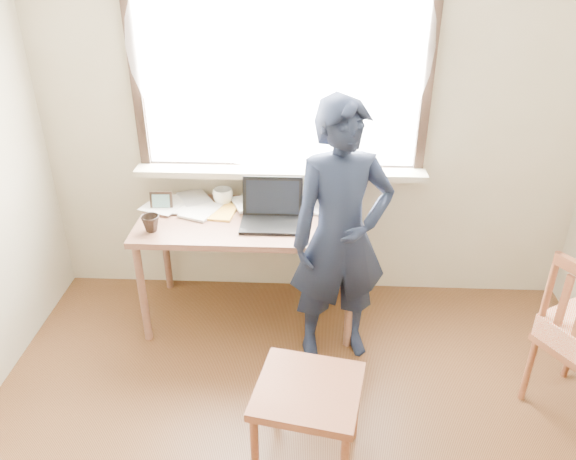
{
  "coord_description": "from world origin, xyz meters",
  "views": [
    {
      "loc": [
        0.01,
        -1.42,
        2.33
      ],
      "look_at": [
        -0.11,
        0.95,
        1.03
      ],
      "focal_mm": 35.0,
      "sensor_mm": 36.0,
      "label": 1
    }
  ],
  "objects_px": {
    "laptop": "(272,213)",
    "work_chair": "(308,399)",
    "desk": "(249,229)",
    "person": "(341,237)",
    "mug_dark": "(151,223)",
    "mug_white": "(223,196)"
  },
  "relations": [
    {
      "from": "laptop",
      "to": "work_chair",
      "type": "relative_size",
      "value": 0.67
    },
    {
      "from": "desk",
      "to": "mug_white",
      "type": "height_order",
      "value": "mug_white"
    },
    {
      "from": "laptop",
      "to": "person",
      "type": "height_order",
      "value": "person"
    },
    {
      "from": "work_chair",
      "to": "laptop",
      "type": "bearing_deg",
      "value": 102.13
    },
    {
      "from": "laptop",
      "to": "work_chair",
      "type": "bearing_deg",
      "value": -77.87
    },
    {
      "from": "desk",
      "to": "mug_dark",
      "type": "bearing_deg",
      "value": -162.01
    },
    {
      "from": "laptop",
      "to": "mug_white",
      "type": "xyz_separation_m",
      "value": [
        -0.33,
        0.23,
        -0.01
      ]
    },
    {
      "from": "work_chair",
      "to": "person",
      "type": "distance_m",
      "value": 0.94
    },
    {
      "from": "mug_dark",
      "to": "person",
      "type": "relative_size",
      "value": 0.07
    },
    {
      "from": "mug_white",
      "to": "mug_dark",
      "type": "xyz_separation_m",
      "value": [
        -0.37,
        -0.39,
        -0.0
      ]
    },
    {
      "from": "laptop",
      "to": "mug_white",
      "type": "height_order",
      "value": "laptop"
    },
    {
      "from": "mug_dark",
      "to": "desk",
      "type": "bearing_deg",
      "value": 17.99
    },
    {
      "from": "laptop",
      "to": "mug_dark",
      "type": "distance_m",
      "value": 0.72
    },
    {
      "from": "mug_white",
      "to": "work_chair",
      "type": "relative_size",
      "value": 0.23
    },
    {
      "from": "laptop",
      "to": "person",
      "type": "distance_m",
      "value": 0.5
    },
    {
      "from": "laptop",
      "to": "desk",
      "type": "bearing_deg",
      "value": 169.58
    },
    {
      "from": "desk",
      "to": "mug_dark",
      "type": "relative_size",
      "value": 12.74
    },
    {
      "from": "mug_dark",
      "to": "work_chair",
      "type": "relative_size",
      "value": 0.19
    },
    {
      "from": "desk",
      "to": "person",
      "type": "height_order",
      "value": "person"
    },
    {
      "from": "mug_dark",
      "to": "work_chair",
      "type": "height_order",
      "value": "mug_dark"
    },
    {
      "from": "desk",
      "to": "laptop",
      "type": "bearing_deg",
      "value": -10.42
    },
    {
      "from": "person",
      "to": "laptop",
      "type": "bearing_deg",
      "value": 130.54
    }
  ]
}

